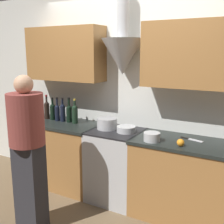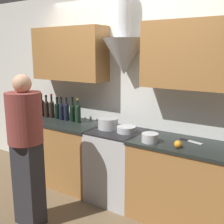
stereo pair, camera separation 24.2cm
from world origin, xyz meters
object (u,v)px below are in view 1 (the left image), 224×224
wine_bottle_6 (69,112)px  stock_pot (107,123)px  wine_bottle_7 (75,113)px  orange_fruit (181,143)px  wine_bottle_2 (47,109)px  wine_bottle_3 (53,111)px  wine_bottle_0 (36,108)px  stove_range (116,165)px  person_foreground_left (28,147)px  wine_bottle_5 (63,112)px  wine_bottle_1 (41,109)px  wine_bottle_4 (57,112)px  mixing_bowl (126,129)px  saucepan (152,137)px

wine_bottle_6 → stock_pot: wine_bottle_6 is taller
wine_bottle_7 → orange_fruit: (1.49, -0.23, -0.10)m
wine_bottle_2 → wine_bottle_6: wine_bottle_2 is taller
wine_bottle_2 → wine_bottle_3: wine_bottle_2 is taller
wine_bottle_0 → wine_bottle_3: size_ratio=1.11×
stove_range → person_foreground_left: person_foreground_left is taller
wine_bottle_7 → wine_bottle_5: bearing=178.8°
wine_bottle_1 → wine_bottle_0: bearing=176.7°
wine_bottle_4 → mixing_bowl: bearing=-2.2°
stove_range → orange_fruit: bearing=-12.4°
wine_bottle_1 → wine_bottle_6: 0.48m
stove_range → wine_bottle_5: (-0.86, 0.05, 0.58)m
wine_bottle_7 → person_foreground_left: person_foreground_left is taller
wine_bottle_3 → orange_fruit: bearing=-7.5°
person_foreground_left → wine_bottle_3: bearing=118.6°
wine_bottle_1 → person_foreground_left: size_ratio=0.20×
stock_pot → saucepan: (0.66, -0.18, -0.02)m
wine_bottle_7 → saucepan: 1.20m
wine_bottle_4 → wine_bottle_7: wine_bottle_7 is taller
stove_range → wine_bottle_2: size_ratio=2.59×
wine_bottle_3 → orange_fruit: (1.89, -0.25, -0.09)m
wine_bottle_0 → wine_bottle_1: (0.10, -0.01, -0.01)m
stove_range → wine_bottle_4: wine_bottle_4 is taller
wine_bottle_4 → orange_fruit: 1.81m
wine_bottle_2 → saucepan: bearing=-7.8°
wine_bottle_1 → wine_bottle_5: (0.38, 0.01, 0.00)m
stock_pot → wine_bottle_5: bearing=177.2°
stove_range → wine_bottle_6: wine_bottle_6 is taller
wine_bottle_2 → wine_bottle_6: bearing=0.1°
wine_bottle_5 → person_foreground_left: size_ratio=0.20×
wine_bottle_2 → mixing_bowl: size_ratio=1.55×
wine_bottle_0 → wine_bottle_6: size_ratio=1.03×
wine_bottle_2 → person_foreground_left: 1.23m
wine_bottle_4 → wine_bottle_1: bearing=-180.0°
stove_range → saucepan: saucepan is taller
stock_pot → mixing_bowl: size_ratio=1.13×
stove_range → mixing_bowl: mixing_bowl is taller
wine_bottle_1 → saucepan: 1.78m
wine_bottle_0 → wine_bottle_7: size_ratio=1.05×
stock_pot → stove_range: bearing=-6.6°
wine_bottle_3 → mixing_bowl: wine_bottle_3 is taller
stove_range → wine_bottle_5: wine_bottle_5 is taller
wine_bottle_7 → person_foreground_left: (0.16, -1.01, -0.14)m
wine_bottle_2 → saucepan: (1.68, -0.23, -0.09)m
person_foreground_left → mixing_bowl: bearing=56.8°
orange_fruit → saucepan: saucepan is taller
wine_bottle_5 → wine_bottle_3: bearing=176.2°
wine_bottle_3 → wine_bottle_6: 0.29m
wine_bottle_3 → person_foreground_left: 1.17m
wine_bottle_2 → wine_bottle_7: 0.50m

